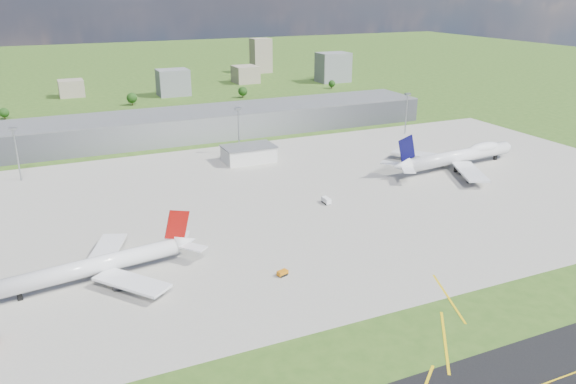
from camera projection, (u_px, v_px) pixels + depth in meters
name	position (u px, v px, depth m)	size (l,w,h in m)	color
ground	(204.00, 141.00, 335.78)	(1400.00, 1400.00, 0.00)	#32531A
apron	(297.00, 198.00, 245.34)	(360.00, 190.00, 0.08)	gray
terminal	(197.00, 124.00, 346.07)	(300.00, 42.00, 15.00)	slate
ops_building	(249.00, 154.00, 295.41)	(26.00, 16.00, 8.00)	silver
mast_west	(15.00, 145.00, 261.14)	(3.50, 2.00, 25.90)	gray
mast_center	(238.00, 123.00, 303.59)	(3.50, 2.00, 25.90)	gray
mast_east	(407.00, 106.00, 346.05)	(3.50, 2.00, 25.90)	gray
airliner_red_twin	(101.00, 265.00, 174.97)	(66.13, 51.08, 18.17)	white
airliner_blue_quad	(459.00, 156.00, 284.67)	(82.06, 64.06, 21.42)	white
tug_yellow	(283.00, 273.00, 178.25)	(3.84, 2.88, 1.72)	orange
van_white_near	(326.00, 201.00, 238.08)	(2.38, 5.11, 2.59)	white
van_white_far	(456.00, 159.00, 296.09)	(5.35, 4.67, 2.53)	white
bldg_cw	(71.00, 88.00, 473.08)	(20.00, 18.00, 14.00)	gray
bldg_c	(173.00, 82.00, 476.88)	(26.00, 20.00, 22.00)	slate
bldg_ce	(245.00, 74.00, 543.06)	(22.00, 24.00, 16.00)	gray
bldg_e	(333.00, 67.00, 546.17)	(30.00, 22.00, 28.00)	slate
bldg_tall_e	(261.00, 56.00, 606.51)	(20.00, 18.00, 36.00)	gray
tree_w	(4.00, 113.00, 390.23)	(6.75, 6.75, 8.25)	#382314
tree_c	(132.00, 98.00, 437.49)	(8.10, 8.10, 9.90)	#382314
tree_e	(243.00, 91.00, 468.05)	(7.65, 7.65, 9.35)	#382314
tree_far_e	(332.00, 84.00, 511.69)	(6.30, 6.30, 7.70)	#382314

